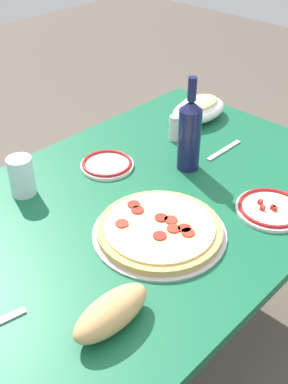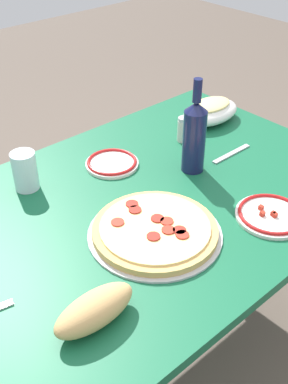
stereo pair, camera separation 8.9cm
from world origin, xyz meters
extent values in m
plane|color=brown|center=(0.00, 0.00, 0.00)|extent=(8.00, 8.00, 0.00)
cube|color=#145938|center=(0.00, 0.00, 0.70)|extent=(1.36, 0.89, 0.03)
cylinder|color=#33302D|center=(0.62, 0.39, 0.34)|extent=(0.07, 0.07, 0.68)
cylinder|color=#B7B7BC|center=(-0.08, -0.13, 0.72)|extent=(0.35, 0.35, 0.01)
cylinder|color=tan|center=(-0.08, -0.13, 0.73)|extent=(0.33, 0.33, 0.02)
cylinder|color=#EFD684|center=(-0.08, -0.13, 0.74)|extent=(0.29, 0.29, 0.01)
cylinder|color=maroon|center=(-0.05, -0.11, 0.75)|extent=(0.03, 0.03, 0.00)
cylinder|color=maroon|center=(-0.06, -0.02, 0.75)|extent=(0.03, 0.03, 0.00)
cylinder|color=maroon|center=(-0.05, -0.19, 0.75)|extent=(0.03, 0.03, 0.00)
cylinder|color=#B22D1E|center=(-0.07, -0.17, 0.75)|extent=(0.03, 0.03, 0.00)
cylinder|color=#B22D1E|center=(-0.04, -0.14, 0.75)|extent=(0.03, 0.03, 0.00)
cylinder|color=maroon|center=(-0.11, -0.16, 0.75)|extent=(0.03, 0.03, 0.00)
cylinder|color=#B22D1E|center=(-0.14, -0.06, 0.75)|extent=(0.03, 0.03, 0.00)
cylinder|color=maroon|center=(-0.07, -0.05, 0.75)|extent=(0.03, 0.03, 0.00)
cylinder|color=#B22D1E|center=(-0.05, -0.20, 0.75)|extent=(0.03, 0.03, 0.00)
ellipsoid|color=white|center=(0.51, 0.21, 0.75)|extent=(0.24, 0.15, 0.07)
ellipsoid|color=#AD2819|center=(0.51, 0.21, 0.76)|extent=(0.20, 0.12, 0.03)
ellipsoid|color=#EFD684|center=(0.51, 0.21, 0.78)|extent=(0.17, 0.10, 0.02)
cylinder|color=#141942|center=(0.22, 0.02, 0.81)|extent=(0.07, 0.07, 0.20)
cone|color=#141942|center=(0.22, 0.02, 0.93)|extent=(0.07, 0.07, 0.03)
cylinder|color=#141942|center=(0.22, 0.02, 0.98)|extent=(0.03, 0.03, 0.07)
cylinder|color=silver|center=(-0.21, 0.28, 0.77)|extent=(0.07, 0.07, 0.12)
cylinder|color=white|center=(0.05, 0.21, 0.72)|extent=(0.17, 0.17, 0.01)
torus|color=red|center=(0.05, 0.21, 0.73)|extent=(0.16, 0.16, 0.01)
cylinder|color=white|center=(0.21, -0.29, 0.72)|extent=(0.19, 0.19, 0.01)
torus|color=red|center=(0.21, -0.29, 0.73)|extent=(0.18, 0.18, 0.01)
cube|color=#AD2819|center=(0.20, -0.25, 0.73)|extent=(0.01, 0.01, 0.01)
cube|color=#AD2819|center=(0.18, -0.27, 0.73)|extent=(0.01, 0.01, 0.01)
cube|color=#AD2819|center=(0.21, -0.29, 0.73)|extent=(0.01, 0.01, 0.01)
cube|color=#AD2819|center=(0.20, -0.30, 0.73)|extent=(0.01, 0.01, 0.01)
ellipsoid|color=tan|center=(-0.36, -0.25, 0.75)|extent=(0.19, 0.08, 0.07)
cylinder|color=silver|center=(0.33, 0.17, 0.75)|extent=(0.04, 0.04, 0.07)
cylinder|color=#B7B7BC|center=(0.33, 0.17, 0.80)|extent=(0.04, 0.04, 0.01)
cube|color=#B7B7BC|center=(0.38, 0.00, 0.72)|extent=(0.17, 0.02, 0.00)
camera|label=1|loc=(-0.80, -0.76, 1.53)|focal=45.00mm
camera|label=2|loc=(-0.73, -0.82, 1.53)|focal=45.00mm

